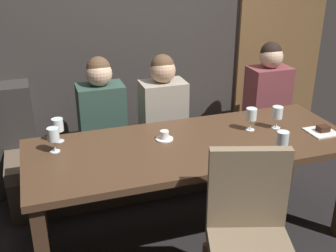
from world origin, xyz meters
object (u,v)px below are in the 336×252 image
dessert_plate (322,131)px  wine_glass_far_right (58,125)px  wine_glass_end_right (251,115)px  espresso_cup (164,136)px  dining_table (192,155)px  wine_glass_center_front (283,139)px  wine_glass_far_left (277,114)px  diner_redhead (101,106)px  diner_far_end (268,87)px  banquette_bench (162,163)px  wine_glass_near_left (53,135)px  chair_near_side (249,228)px  diner_bearded (163,102)px

dessert_plate → wine_glass_far_right: bearing=166.2°
wine_glass_end_right → espresso_cup: (-0.63, 0.04, -0.09)m
dining_table → wine_glass_center_front: wine_glass_center_front is taller
wine_glass_far_left → diner_redhead: bearing=149.2°
diner_far_end → wine_glass_far_right: 1.89m
banquette_bench → diner_far_end: 1.16m
wine_glass_near_left → wine_glass_far_right: 0.15m
espresso_cup → wine_glass_center_front: bearing=-36.2°
wine_glass_far_right → espresso_cup: 0.72m
wine_glass_center_front → wine_glass_far_left: same height
wine_glass_near_left → wine_glass_center_front: bearing=-20.5°
espresso_cup → diner_far_end: bearing=27.9°
dining_table → wine_glass_center_front: 0.61m
diner_far_end → wine_glass_far_left: bearing=-116.3°
chair_near_side → wine_glass_far_left: 1.03m
diner_redhead → wine_glass_center_front: diner_redhead is taller
dining_table → diner_redhead: size_ratio=2.97×
banquette_bench → diner_far_end: size_ratio=3.33×
diner_redhead → wine_glass_far_left: (1.14, -0.68, 0.05)m
wine_glass_end_right → wine_glass_far_left: size_ratio=1.00×
banquette_bench → wine_glass_far_left: bearing=-44.7°
chair_near_side → wine_glass_far_left: size_ratio=5.98×
wine_glass_center_front → wine_glass_far_right: bearing=153.5°
chair_near_side → wine_glass_center_front: size_ratio=5.98×
diner_redhead → wine_glass_far_right: 0.56m
diner_redhead → wine_glass_far_left: diner_redhead is taller
wine_glass_far_left → dessert_plate: (0.27, -0.17, -0.10)m
wine_glass_far_left → diner_far_end: bearing=63.7°
wine_glass_near_left → chair_near_side: bearing=-43.6°
wine_glass_far_left → espresso_cup: bearing=175.3°
wine_glass_far_right → wine_glass_far_left: (1.51, -0.26, -0.00)m
diner_far_end → wine_glass_far_left: (-0.34, -0.69, 0.05)m
diner_far_end → dessert_plate: diner_far_end is taller
dining_table → dessert_plate: size_ratio=11.58×
dessert_plate → wine_glass_far_left: bearing=147.2°
dining_table → espresso_cup: bearing=145.1°
banquette_bench → chair_near_side: size_ratio=2.55×
diner_bearded → wine_glass_center_front: bearing=-66.2°
banquette_bench → wine_glass_far_right: size_ratio=15.24×
wine_glass_end_right → diner_redhead: bearing=145.5°
wine_glass_center_front → wine_glass_near_left: bearing=159.5°
wine_glass_near_left → dessert_plate: bearing=-9.0°
chair_near_side → banquette_bench: bearing=92.0°
dining_table → wine_glass_far_right: wine_glass_far_right is taller
wine_glass_far_right → chair_near_side: bearing=-49.2°
wine_glass_end_right → wine_glass_far_right: (-1.31, 0.24, 0.00)m
diner_redhead → dessert_plate: diner_redhead is taller
dining_table → chair_near_side: size_ratio=2.24×
diner_redhead → wine_glass_center_front: (0.94, -1.07, 0.06)m
chair_near_side → wine_glass_center_front: bearing=42.9°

